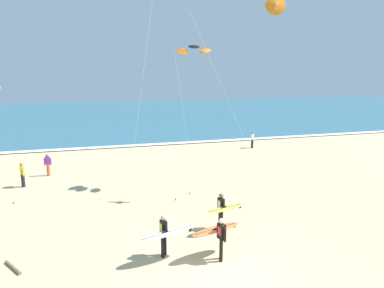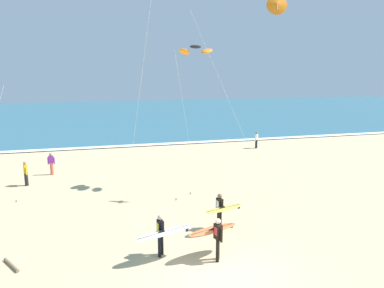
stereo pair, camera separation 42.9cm
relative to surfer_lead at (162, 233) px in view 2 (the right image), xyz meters
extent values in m
plane|color=tan|center=(2.03, -1.58, -1.05)|extent=(160.00, 160.00, 0.00)
cube|color=#2D6075|center=(2.03, 51.37, -1.01)|extent=(160.00, 60.00, 0.08)
cube|color=white|center=(2.03, 21.67, -0.96)|extent=(160.00, 1.00, 0.01)
cylinder|color=black|center=(-0.09, 0.08, -0.61)|extent=(0.13, 0.13, 0.88)
cylinder|color=black|center=(0.03, 0.26, -0.61)|extent=(0.13, 0.13, 0.88)
cube|color=black|center=(-0.03, 0.17, 0.13)|extent=(0.25, 0.37, 0.60)
cube|color=yellow|center=(-0.13, 0.16, 0.17)|extent=(0.04, 0.20, 0.32)
sphere|color=tan|center=(-0.03, 0.17, 0.55)|extent=(0.21, 0.21, 0.21)
cylinder|color=black|center=(0.01, -0.05, 0.24)|extent=(0.09, 0.09, 0.26)
cylinder|color=black|center=(-0.04, -0.15, 0.11)|extent=(0.26, 0.12, 0.14)
cylinder|color=black|center=(-0.06, 0.40, 0.09)|extent=(0.09, 0.09, 0.56)
ellipsoid|color=white|center=(0.03, -0.18, 0.07)|extent=(2.36, 0.88, 0.27)
cube|color=#333333|center=(0.03, -0.18, 0.11)|extent=(2.01, 0.35, 0.18)
cube|color=#262628|center=(0.99, -0.03, 0.00)|extent=(0.12, 0.03, 0.14)
cylinder|color=black|center=(1.97, -0.83, -0.61)|extent=(0.13, 0.13, 0.88)
cylinder|color=black|center=(2.06, -0.64, -0.61)|extent=(0.13, 0.13, 0.88)
cube|color=black|center=(2.01, -0.74, 0.13)|extent=(0.28, 0.38, 0.60)
cube|color=red|center=(1.91, -0.76, 0.17)|extent=(0.06, 0.20, 0.32)
sphere|color=beige|center=(2.01, -0.74, 0.55)|extent=(0.21, 0.21, 0.21)
cylinder|color=black|center=(2.07, -0.96, 0.09)|extent=(0.09, 0.09, 0.56)
cylinder|color=black|center=(1.95, -0.52, 0.24)|extent=(0.09, 0.09, 0.26)
cylinder|color=black|center=(1.87, -0.44, 0.11)|extent=(0.26, 0.14, 0.14)
ellipsoid|color=orange|center=(1.92, -0.39, 0.07)|extent=(2.21, 1.07, 0.10)
cube|color=#333333|center=(1.92, -0.39, 0.11)|extent=(1.83, 0.51, 0.03)
cube|color=#262628|center=(2.79, -0.16, 0.00)|extent=(0.12, 0.04, 0.14)
cylinder|color=black|center=(2.90, 1.74, -0.61)|extent=(0.13, 0.13, 0.88)
cylinder|color=black|center=(3.06, 1.94, -0.61)|extent=(0.13, 0.13, 0.88)
cube|color=black|center=(2.98, 1.84, 0.13)|extent=(0.26, 0.37, 0.60)
cube|color=white|center=(2.88, 1.82, 0.17)|extent=(0.05, 0.20, 0.32)
sphere|color=brown|center=(2.98, 1.84, 0.55)|extent=(0.21, 0.21, 0.21)
cylinder|color=black|center=(3.02, 1.61, 0.24)|extent=(0.09, 0.09, 0.26)
cylinder|color=black|center=(2.98, 1.51, 0.11)|extent=(0.26, 0.12, 0.14)
cylinder|color=black|center=(2.94, 2.07, 0.09)|extent=(0.09, 0.09, 0.56)
ellipsoid|color=#EFD14C|center=(3.05, 1.49, 0.07)|extent=(1.98, 0.87, 0.15)
cube|color=#333333|center=(3.05, 1.49, 0.11)|extent=(1.66, 0.33, 0.08)
cube|color=#262628|center=(3.84, 1.63, 0.00)|extent=(0.12, 0.03, 0.14)
cylinder|color=brown|center=(-6.87, 7.97, -1.00)|extent=(0.06, 0.06, 0.10)
cylinder|color=silver|center=(-0.42, 3.02, 4.77)|extent=(1.74, 0.47, 11.43)
cylinder|color=brown|center=(0.44, 2.79, -1.00)|extent=(0.06, 0.06, 0.10)
ellipsoid|color=orange|center=(4.26, 8.12, 7.31)|extent=(1.07, 1.13, 0.47)
ellipsoid|color=black|center=(3.67, 8.54, 7.59)|extent=(1.06, 1.12, 0.20)
ellipsoid|color=orange|center=(3.08, 8.96, 7.31)|extent=(1.07, 1.13, 0.47)
cylinder|color=silver|center=(2.76, 7.26, 3.13)|extent=(1.85, 2.58, 8.17)
cylinder|color=brown|center=(1.84, 5.98, -1.00)|extent=(0.06, 0.06, 0.10)
cone|color=orange|center=(7.29, 5.39, 9.59)|extent=(1.18, 0.74, 1.09)
cube|color=white|center=(7.29, 5.39, 9.45)|extent=(0.13, 0.39, 0.24)
cylinder|color=silver|center=(5.08, 6.06, 4.19)|extent=(4.42, 1.35, 10.28)
cylinder|color=brown|center=(2.87, 6.72, -1.00)|extent=(0.06, 0.06, 0.10)
cylinder|color=black|center=(-6.87, 10.97, -0.63)|extent=(0.22, 0.22, 0.84)
cube|color=gold|center=(-6.87, 10.97, 0.06)|extent=(0.29, 0.36, 0.54)
sphere|color=#A87A59|center=(-6.87, 10.97, 0.44)|extent=(0.20, 0.20, 0.20)
cylinder|color=gold|center=(-6.95, 11.17, -0.04)|extent=(0.08, 0.08, 0.50)
cylinder|color=gold|center=(-6.79, 10.78, -0.04)|extent=(0.08, 0.08, 0.50)
cylinder|color=#D8593F|center=(-5.61, 13.19, -0.63)|extent=(0.22, 0.22, 0.84)
cube|color=purple|center=(-5.61, 13.19, 0.06)|extent=(0.33, 0.21, 0.54)
sphere|color=#A87A59|center=(-5.61, 13.19, 0.44)|extent=(0.20, 0.20, 0.20)
cylinder|color=purple|center=(-5.82, 13.21, -0.04)|extent=(0.08, 0.08, 0.50)
cylinder|color=purple|center=(-5.41, 13.17, -0.04)|extent=(0.08, 0.08, 0.50)
cylinder|color=black|center=(12.30, 17.70, -0.63)|extent=(0.22, 0.22, 0.84)
cube|color=white|center=(12.30, 17.70, 0.06)|extent=(0.36, 0.34, 0.54)
sphere|color=brown|center=(12.30, 17.70, 0.44)|extent=(0.20, 0.20, 0.20)
cylinder|color=white|center=(12.14, 17.56, -0.04)|extent=(0.08, 0.08, 0.50)
cylinder|color=white|center=(12.46, 17.83, -0.04)|extent=(0.08, 0.08, 0.50)
cylinder|color=#846B4C|center=(-5.53, 0.82, -0.99)|extent=(0.76, 1.10, 0.12)
camera|label=1|loc=(-2.43, -11.99, 5.94)|focal=32.15mm
camera|label=2|loc=(-2.01, -12.11, 5.94)|focal=32.15mm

